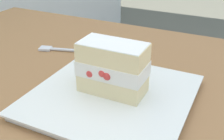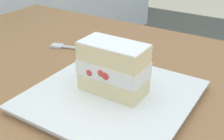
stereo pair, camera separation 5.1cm
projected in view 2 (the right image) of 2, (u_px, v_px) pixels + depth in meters
The scene contains 3 objects.
dessert_plate at pixel (112, 97), 0.53m from camera, with size 0.28×0.28×0.02m.
cake_slice at pixel (113, 68), 0.51m from camera, with size 0.12×0.08×0.10m.
dessert_fork at pixel (77, 48), 0.74m from camera, with size 0.17×0.06×0.01m.
Camera 2 is at (0.15, -0.40, 1.02)m, focal length 45.86 mm.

